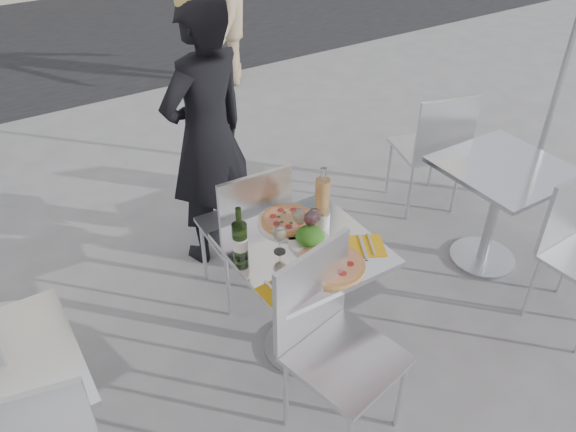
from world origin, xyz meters
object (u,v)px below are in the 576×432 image
chair_far (248,224)px  chair_near (330,332)px  main_table (303,278)px  pizza_near (331,265)px  wine_bottle (240,239)px  sugar_shaker (324,219)px  napkin_right (366,246)px  pizza_far (288,221)px  carafe (322,196)px  pedestrian_b (226,12)px  salad_plate (310,237)px  side_table_right (498,194)px  side_chair_rfar (434,144)px  wineglass_white_a (279,234)px  wineglass_white_b (299,217)px  wineglass_red_a (311,220)px  wineglass_red_b (315,216)px  napkin_left (281,292)px  woman_diner (207,137)px

chair_far → chair_near: size_ratio=0.96×
main_table → pizza_near: bearing=-81.4°
wine_bottle → sugar_shaker: (0.48, -0.02, -0.06)m
chair_far → napkin_right: bearing=116.4°
chair_far → sugar_shaker: 0.55m
chair_near → pizza_far: (0.17, 0.64, 0.17)m
carafe → napkin_right: 0.37m
chair_near → pedestrian_b: pedestrian_b is taller
pizza_far → napkin_right: bearing=-58.7°
salad_plate → carafe: carafe is taller
side_table_right → chair_near: (-1.63, -0.43, 0.06)m
side_table_right → carafe: size_ratio=2.59×
chair_far → side_chair_rfar: side_chair_rfar is taller
chair_near → side_chair_rfar: 2.03m
wine_bottle → wineglass_white_a: 0.19m
main_table → wineglass_white_b: bearing=69.1°
chair_near → wineglass_red_a: (0.21, 0.48, 0.26)m
wineglass_white_a → napkin_right: bearing=-26.5°
sugar_shaker → wineglass_red_a: (-0.10, -0.03, 0.06)m
salad_plate → wineglass_red_b: size_ratio=1.40×
chair_near → carafe: size_ratio=3.48×
wineglass_white_b → side_chair_rfar: bearing=20.1°
pedestrian_b → napkin_right: 4.09m
chair_near → napkin_right: size_ratio=4.18×
main_table → wineglass_white_a: 0.34m
salad_plate → napkin_left: (-0.31, -0.23, -0.03)m
sugar_shaker → pizza_near: bearing=-118.1°
pizza_near → pizza_far: size_ratio=1.01×
wineglass_red_a → sugar_shaker: bearing=15.2°
pedestrian_b → napkin_left: bearing=9.9°
main_table → pizza_near: pizza_near is taller
chair_near → pizza_near: bearing=42.1°
pizza_near → wineglass_white_b: 0.31m
side_table_right → wineglass_white_b: (-1.46, 0.10, 0.32)m
sugar_shaker → wineglass_white_b: size_ratio=0.68×
carafe → chair_near: bearing=-121.3°
side_table_right → wineglass_red_b: bearing=177.3°
carafe → main_table: bearing=-142.2°
salad_plate → wineglass_white_b: (-0.00, 0.09, 0.07)m
chair_near → wine_bottle: size_ratio=3.42×
chair_far → pedestrian_b: (1.50, 3.21, 0.21)m
chair_far → wineglass_white_a: 0.58m
chair_near → side_chair_rfar: chair_near is taller
carafe → chair_far: bearing=128.8°
carafe → wineglass_red_a: carafe is taller
woman_diner → salad_plate: bearing=76.1°
main_table → woman_diner: bearing=90.4°
side_table_right → napkin_right: 1.26m
pedestrian_b → wineglass_white_b: pedestrian_b is taller
side_chair_rfar → napkin_left: side_chair_rfar is taller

